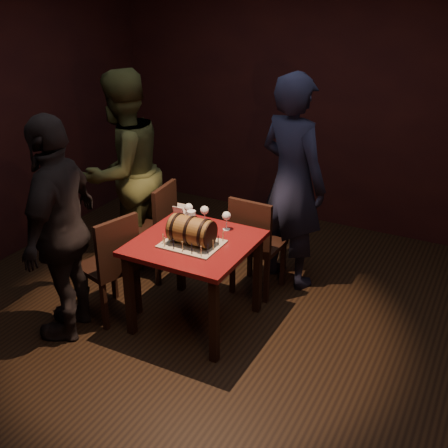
{
  "coord_description": "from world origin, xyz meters",
  "views": [
    {
      "loc": [
        1.84,
        -3.33,
        2.7
      ],
      "look_at": [
        0.06,
        0.05,
        0.95
      ],
      "focal_mm": 45.0,
      "sensor_mm": 36.0,
      "label": 1
    }
  ],
  "objects_px": {
    "pub_table": "(195,253)",
    "chair_back": "(255,241)",
    "chair_left_rear": "(156,225)",
    "person_left_front": "(61,229)",
    "person_back": "(292,183)",
    "chair_left_front": "(112,262)",
    "wine_glass_mid": "(205,211)",
    "pint_of_ale": "(191,220)",
    "barrel_cake": "(192,231)",
    "wine_glass_left": "(189,208)",
    "wine_glass_right": "(226,217)",
    "person_left_rear": "(124,172)"
  },
  "relations": [
    {
      "from": "barrel_cake",
      "to": "person_back",
      "type": "height_order",
      "value": "person_back"
    },
    {
      "from": "chair_back",
      "to": "person_left_rear",
      "type": "distance_m",
      "value": 1.42
    },
    {
      "from": "chair_back",
      "to": "person_back",
      "type": "height_order",
      "value": "person_back"
    },
    {
      "from": "person_back",
      "to": "wine_glass_left",
      "type": "bearing_deg",
      "value": 69.79
    },
    {
      "from": "wine_glass_mid",
      "to": "pint_of_ale",
      "type": "height_order",
      "value": "wine_glass_mid"
    },
    {
      "from": "pint_of_ale",
      "to": "chair_left_rear",
      "type": "xyz_separation_m",
      "value": [
        -0.57,
        0.31,
        -0.3
      ]
    },
    {
      "from": "barrel_cake",
      "to": "chair_left_rear",
      "type": "bearing_deg",
      "value": 141.87
    },
    {
      "from": "pub_table",
      "to": "person_back",
      "type": "bearing_deg",
      "value": 68.38
    },
    {
      "from": "pub_table",
      "to": "wine_glass_mid",
      "type": "distance_m",
      "value": 0.4
    },
    {
      "from": "barrel_cake",
      "to": "pint_of_ale",
      "type": "bearing_deg",
      "value": 121.1
    },
    {
      "from": "barrel_cake",
      "to": "person_left_front",
      "type": "height_order",
      "value": "person_left_front"
    },
    {
      "from": "wine_glass_mid",
      "to": "pint_of_ale",
      "type": "bearing_deg",
      "value": -116.4
    },
    {
      "from": "pint_of_ale",
      "to": "person_back",
      "type": "distance_m",
      "value": 1.0
    },
    {
      "from": "chair_left_rear",
      "to": "person_back",
      "type": "bearing_deg",
      "value": 24.66
    },
    {
      "from": "chair_left_rear",
      "to": "wine_glass_mid",
      "type": "bearing_deg",
      "value": -16.87
    },
    {
      "from": "wine_glass_right",
      "to": "pint_of_ale",
      "type": "height_order",
      "value": "wine_glass_right"
    },
    {
      "from": "barrel_cake",
      "to": "chair_left_front",
      "type": "relative_size",
      "value": 0.42
    },
    {
      "from": "pint_of_ale",
      "to": "chair_left_front",
      "type": "relative_size",
      "value": 0.16
    },
    {
      "from": "barrel_cake",
      "to": "chair_left_front",
      "type": "bearing_deg",
      "value": -164.11
    },
    {
      "from": "pint_of_ale",
      "to": "pub_table",
      "type": "bearing_deg",
      "value": -54.31
    },
    {
      "from": "pub_table",
      "to": "chair_back",
      "type": "relative_size",
      "value": 0.97
    },
    {
      "from": "barrel_cake",
      "to": "pint_of_ale",
      "type": "distance_m",
      "value": 0.32
    },
    {
      "from": "chair_left_rear",
      "to": "barrel_cake",
      "type": "bearing_deg",
      "value": -38.13
    },
    {
      "from": "pub_table",
      "to": "chair_back",
      "type": "xyz_separation_m",
      "value": [
        0.23,
        0.64,
        -0.12
      ]
    },
    {
      "from": "pub_table",
      "to": "person_left_rear",
      "type": "height_order",
      "value": "person_left_rear"
    },
    {
      "from": "pub_table",
      "to": "pint_of_ale",
      "type": "xyz_separation_m",
      "value": [
        -0.15,
        0.2,
        0.18
      ]
    },
    {
      "from": "chair_left_front",
      "to": "wine_glass_right",
      "type": "bearing_deg",
      "value": 35.7
    },
    {
      "from": "pub_table",
      "to": "wine_glass_right",
      "type": "height_order",
      "value": "wine_glass_right"
    },
    {
      "from": "person_left_front",
      "to": "wine_glass_left",
      "type": "bearing_deg",
      "value": 126.66
    },
    {
      "from": "wine_glass_mid",
      "to": "chair_left_rear",
      "type": "xyz_separation_m",
      "value": [
        -0.63,
        0.19,
        -0.34
      ]
    },
    {
      "from": "wine_glass_right",
      "to": "pint_of_ale",
      "type": "distance_m",
      "value": 0.29
    },
    {
      "from": "chair_left_rear",
      "to": "wine_glass_left",
      "type": "bearing_deg",
      "value": -23.1
    },
    {
      "from": "wine_glass_left",
      "to": "chair_back",
      "type": "height_order",
      "value": "chair_back"
    },
    {
      "from": "barrel_cake",
      "to": "person_left_front",
      "type": "xyz_separation_m",
      "value": [
        -0.86,
        -0.49,
        0.03
      ]
    },
    {
      "from": "chair_back",
      "to": "person_left_rear",
      "type": "xyz_separation_m",
      "value": [
        -1.36,
        -0.03,
        0.43
      ]
    },
    {
      "from": "chair_back",
      "to": "person_left_front",
      "type": "distance_m",
      "value": 1.65
    },
    {
      "from": "chair_left_rear",
      "to": "person_left_front",
      "type": "distance_m",
      "value": 1.13
    },
    {
      "from": "pub_table",
      "to": "barrel_cake",
      "type": "distance_m",
      "value": 0.24
    },
    {
      "from": "wine_glass_left",
      "to": "chair_left_rear",
      "type": "height_order",
      "value": "chair_left_rear"
    },
    {
      "from": "chair_back",
      "to": "person_left_rear",
      "type": "height_order",
      "value": "person_left_rear"
    },
    {
      "from": "pub_table",
      "to": "wine_glass_mid",
      "type": "relative_size",
      "value": 5.59
    },
    {
      "from": "barrel_cake",
      "to": "wine_glass_mid",
      "type": "relative_size",
      "value": 2.43
    },
    {
      "from": "wine_glass_mid",
      "to": "chair_left_front",
      "type": "relative_size",
      "value": 0.17
    },
    {
      "from": "person_left_rear",
      "to": "barrel_cake",
      "type": "bearing_deg",
      "value": 69.48
    },
    {
      "from": "wine_glass_right",
      "to": "wine_glass_left",
      "type": "bearing_deg",
      "value": 179.39
    },
    {
      "from": "wine_glass_left",
      "to": "chair_left_front",
      "type": "relative_size",
      "value": 0.17
    },
    {
      "from": "pub_table",
      "to": "wine_glass_mid",
      "type": "xyz_separation_m",
      "value": [
        -0.09,
        0.32,
        0.23
      ]
    },
    {
      "from": "chair_left_front",
      "to": "person_left_front",
      "type": "bearing_deg",
      "value": -124.55
    },
    {
      "from": "person_back",
      "to": "pub_table",
      "type": "bearing_deg",
      "value": 89.63
    },
    {
      "from": "wine_glass_mid",
      "to": "pint_of_ale",
      "type": "xyz_separation_m",
      "value": [
        -0.06,
        -0.12,
        -0.04
      ]
    }
  ]
}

